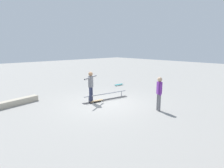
# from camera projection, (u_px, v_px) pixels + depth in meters

# --- Properties ---
(ground_plane) EXTENTS (60.00, 60.00, 0.00)m
(ground_plane) POSITION_uv_depth(u_px,v_px,m) (104.00, 103.00, 10.14)
(ground_plane) COLOR gray
(grind_rail) EXTENTS (2.92, 0.68, 0.39)m
(grind_rail) POSITION_uv_depth(u_px,v_px,m) (106.00, 97.00, 10.77)
(grind_rail) COLOR black
(grind_rail) RESTS_ON ground_plane
(skate_ledge) EXTENTS (2.52, 0.86, 0.30)m
(skate_ledge) POSITION_uv_depth(u_px,v_px,m) (15.00, 103.00, 9.76)
(skate_ledge) COLOR #B2A893
(skate_ledge) RESTS_ON ground_plane
(skater_main) EXTENTS (1.24, 0.70, 1.70)m
(skater_main) POSITION_uv_depth(u_px,v_px,m) (91.00, 85.00, 10.09)
(skater_main) COLOR #2D3351
(skater_main) RESTS_ON ground_plane
(skateboard_main) EXTENTS (0.82, 0.32, 0.09)m
(skateboard_main) POSITION_uv_depth(u_px,v_px,m) (96.00, 101.00, 10.33)
(skateboard_main) COLOR tan
(skateboard_main) RESTS_ON ground_plane
(bystander_purple_shirt) EXTENTS (0.27, 0.35, 1.62)m
(bystander_purple_shirt) POSITION_uv_depth(u_px,v_px,m) (159.00, 92.00, 8.81)
(bystander_purple_shirt) COLOR slate
(bystander_purple_shirt) RESTS_ON ground_plane
(loose_skateboard_teal) EXTENTS (0.80, 0.27, 0.09)m
(loose_skateboard_teal) POSITION_uv_depth(u_px,v_px,m) (119.00, 85.00, 14.73)
(loose_skateboard_teal) COLOR teal
(loose_skateboard_teal) RESTS_ON ground_plane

